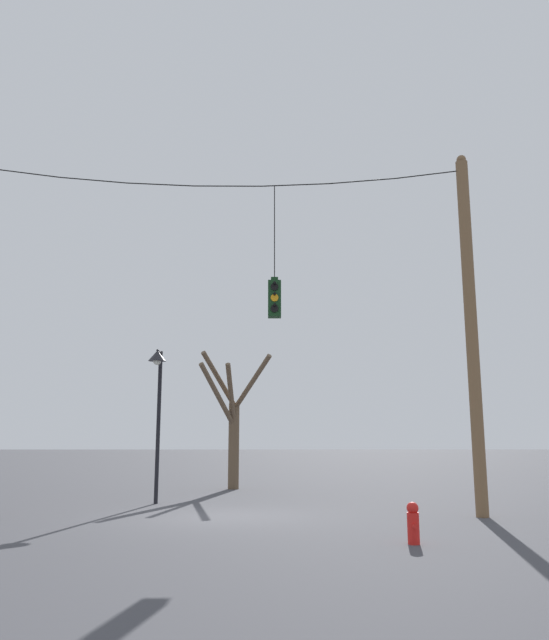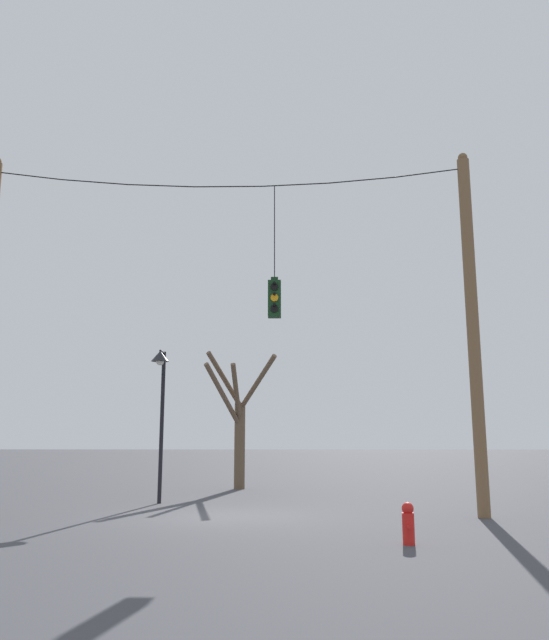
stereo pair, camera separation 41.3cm
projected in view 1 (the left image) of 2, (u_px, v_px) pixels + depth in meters
The scene contains 7 objects.
ground_plane at pixel (223, 517), 15.50m from camera, with size 200.00×200.00×0.00m, color #424247.
utility_pole_right at pixel (471, 327), 16.25m from camera, with size 0.32×0.32×9.57m.
span_wire at pixel (228, 181), 16.96m from camera, with size 12.83×0.03×0.51m.
traffic_light_near_left_pole at pixel (275, 298), 16.35m from camera, with size 0.34×0.46×3.64m.
street_lamp at pixel (158, 382), 18.87m from camera, with size 0.54×0.92×4.58m.
bare_tree at pixel (232, 422), 24.14m from camera, with size 2.77×2.18×5.16m.
fire_hydrant at pixel (413, 523), 11.48m from camera, with size 0.22×0.30×0.75m.
Camera 1 is at (1.14, -16.15, 1.90)m, focal length 35.00 mm.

